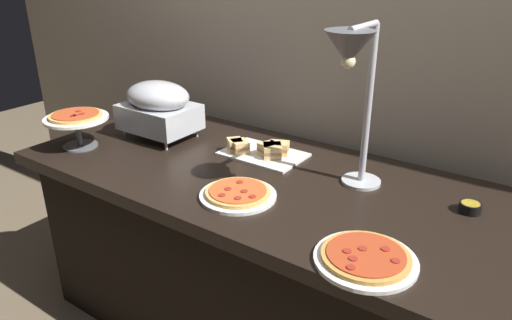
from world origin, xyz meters
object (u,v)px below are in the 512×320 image
Objects in this scene: pizza_plate_center at (238,194)px; sandwich_platter at (262,150)px; heat_lamp at (353,67)px; pizza_plate_front at (366,258)px; sauce_cup_far at (470,207)px; pizza_plate_raised_stand at (77,120)px; sauce_cup_near at (178,117)px; chafing_dish at (159,106)px.

pizza_plate_center is 0.37m from sandwich_platter.
heat_lamp reaches higher than pizza_plate_center.
sauce_cup_far is (0.16, 0.45, 0.00)m from pizza_plate_front.
sauce_cup_near is at bearing 77.99° from pizza_plate_raised_stand.
heat_lamp is at bearing -19.33° from sandwich_platter.
sandwich_platter is (0.50, 0.08, -0.12)m from chafing_dish.
heat_lamp reaches higher than sauce_cup_far.
chafing_dish reaches higher than pizza_plate_center.
sandwich_platter is at bearing -12.30° from sauce_cup_near.
heat_lamp is 8.13× the size of sauce_cup_far.
pizza_plate_center is 4.10× the size of sauce_cup_near.
pizza_plate_raised_stand is 0.80× the size of sandwich_platter.
pizza_plate_center is 3.75× the size of sauce_cup_far.
sauce_cup_far is at bearing 13.67° from pizza_plate_raised_stand.
sandwich_platter is 5.14× the size of sauce_cup_near.
sandwich_platter is at bearing 160.67° from heat_lamp.
sauce_cup_far is (1.30, 0.08, -0.13)m from chafing_dish.
chafing_dish is 0.52m from sandwich_platter.
sauce_cup_near is at bearing 164.65° from heat_lamp.
sauce_cup_far is (0.37, 0.15, -0.43)m from heat_lamp.
sandwich_platter is 0.60m from sauce_cup_near.
sauce_cup_far is (1.50, 0.36, -0.10)m from pizza_plate_raised_stand.
sandwich_platter is 4.69× the size of sauce_cup_far.
pizza_plate_raised_stand is at bearing -102.01° from sauce_cup_near.
pizza_plate_raised_stand reaches higher than sauce_cup_near.
heat_lamp reaches higher than chafing_dish.
chafing_dish is at bearing -176.46° from sauce_cup_far.
chafing_dish is 0.70m from pizza_plate_center.
pizza_plate_raised_stand reaches higher than sauce_cup_far.
pizza_plate_center is at bearing 1.29° from pizza_plate_raised_stand.
sauce_cup_far reaches higher than pizza_plate_front.
sandwich_platter is 0.81m from sauce_cup_far.
heat_lamp is 2.17× the size of pizza_plate_center.
pizza_plate_raised_stand is 3.77× the size of sauce_cup_far.
chafing_dish is at bearing 55.39° from pizza_plate_raised_stand.
sauce_cup_far is (0.81, 0.00, -0.01)m from sandwich_platter.
pizza_plate_front is 0.47m from sauce_cup_far.
sauce_cup_near is (-1.23, 0.57, 0.01)m from pizza_plate_front.
sauce_cup_near is (-1.02, 0.28, -0.43)m from heat_lamp.
sauce_cup_near is (-0.59, 0.13, -0.00)m from sandwich_platter.
sauce_cup_near is at bearing 113.83° from chafing_dish.
sauce_cup_far reaches higher than pizza_plate_center.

